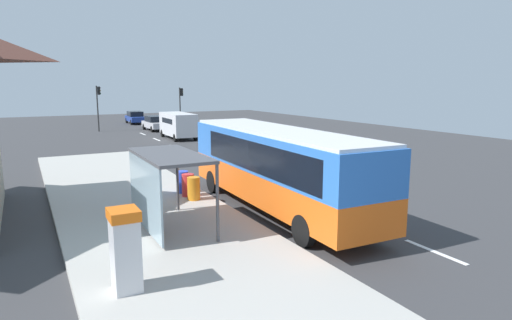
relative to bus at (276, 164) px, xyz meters
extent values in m
cube|color=#38383A|center=(1.71, 14.09, -1.86)|extent=(56.00, 92.00, 0.04)
cube|color=#ADAAA3|center=(-4.69, 2.09, -1.75)|extent=(6.20, 30.00, 0.18)
cube|color=silver|center=(1.96, -5.91, -1.84)|extent=(0.16, 2.20, 0.01)
cube|color=silver|center=(1.96, -0.91, -1.84)|extent=(0.16, 2.20, 0.01)
cube|color=silver|center=(1.96, 4.09, -1.84)|extent=(0.16, 2.20, 0.01)
cube|color=silver|center=(1.96, 9.09, -1.84)|extent=(0.16, 2.20, 0.01)
cube|color=silver|center=(1.96, 14.09, -1.84)|extent=(0.16, 2.20, 0.01)
cube|color=silver|center=(1.96, 19.09, -1.84)|extent=(0.16, 2.20, 0.01)
cube|color=silver|center=(1.96, 24.09, -1.84)|extent=(0.16, 2.20, 0.01)
cube|color=silver|center=(1.96, 29.09, -1.84)|extent=(0.16, 2.20, 0.01)
cube|color=orange|center=(0.01, -0.02, -0.77)|extent=(2.77, 11.06, 1.15)
cube|color=blue|center=(0.01, -0.02, 0.53)|extent=(2.77, 11.06, 1.45)
cube|color=silver|center=(0.01, -0.02, 1.31)|extent=(2.64, 10.84, 0.12)
cube|color=black|center=(0.15, 5.43, 0.46)|extent=(2.30, 0.18, 1.22)
cube|color=black|center=(-1.21, -0.49, 0.46)|extent=(0.29, 8.58, 1.10)
cylinder|color=black|center=(-1.02, 3.91, -1.34)|extent=(0.30, 1.01, 1.00)
cylinder|color=black|center=(1.24, 3.85, -1.34)|extent=(0.30, 1.01, 1.00)
cylinder|color=black|center=(-1.21, -3.69, -1.34)|extent=(0.30, 1.01, 1.00)
cylinder|color=black|center=(1.05, -3.75, -1.34)|extent=(0.30, 1.01, 1.00)
cube|color=silver|center=(3.91, 23.89, -0.52)|extent=(2.06, 5.22, 1.96)
cube|color=black|center=(3.91, 23.89, -0.19)|extent=(2.08, 3.14, 0.44)
cylinder|color=black|center=(4.79, 21.88, -1.50)|extent=(0.23, 0.68, 0.68)
cylinder|color=black|center=(2.99, 21.90, -1.50)|extent=(0.23, 0.68, 0.68)
cylinder|color=black|center=(4.83, 25.88, -1.50)|extent=(0.23, 0.68, 0.68)
cylinder|color=black|center=(3.03, 25.90, -1.50)|extent=(0.23, 0.68, 0.68)
cube|color=#B7B7BC|center=(4.01, 31.84, -1.22)|extent=(1.91, 4.44, 0.60)
cube|color=black|center=(4.01, 32.04, -0.62)|extent=(1.64, 2.41, 0.60)
cylinder|color=black|center=(4.87, 30.36, -1.52)|extent=(0.22, 0.64, 0.64)
cylinder|color=black|center=(3.23, 30.32, -1.52)|extent=(0.22, 0.64, 0.64)
cylinder|color=black|center=(4.79, 33.36, -1.52)|extent=(0.22, 0.64, 0.64)
cylinder|color=black|center=(3.15, 33.32, -1.52)|extent=(0.22, 0.64, 0.64)
cube|color=navy|center=(4.01, 40.95, -1.22)|extent=(1.88, 4.43, 0.60)
cube|color=black|center=(4.02, 41.15, -0.62)|extent=(1.63, 2.40, 0.60)
cylinder|color=black|center=(4.80, 39.44, -1.52)|extent=(0.21, 0.64, 0.64)
cylinder|color=black|center=(3.16, 39.47, -1.52)|extent=(0.21, 0.64, 0.64)
cylinder|color=black|center=(4.86, 42.44, -1.52)|extent=(0.21, 0.64, 0.64)
cylinder|color=black|center=(3.22, 42.47, -1.52)|extent=(0.21, 0.64, 0.64)
cube|color=silver|center=(-6.66, -4.44, -0.81)|extent=(0.60, 0.70, 1.70)
cube|color=orange|center=(-6.66, -4.44, 0.16)|extent=(0.66, 0.76, 0.24)
cube|color=black|center=(-6.35, -4.44, -0.54)|extent=(0.03, 0.36, 0.44)
cylinder|color=orange|center=(-2.49, 2.44, -1.19)|extent=(0.52, 0.52, 0.95)
cylinder|color=red|center=(-2.49, 3.14, -1.19)|extent=(0.52, 0.52, 0.95)
cylinder|color=blue|center=(-2.49, 3.84, -1.19)|extent=(0.52, 0.52, 0.95)
cylinder|color=#2D2D2D|center=(7.11, 32.81, 0.41)|extent=(0.14, 0.14, 4.50)
cube|color=black|center=(7.33, 32.81, 2.16)|extent=(0.24, 0.28, 0.84)
sphere|color=#360606|center=(7.45, 32.81, 2.44)|extent=(0.16, 0.16, 0.16)
sphere|color=#F2B20C|center=(7.45, 32.81, 2.16)|extent=(0.16, 0.16, 0.16)
sphere|color=black|center=(7.45, 32.81, 1.88)|extent=(0.16, 0.16, 0.16)
cylinder|color=#2D2D2D|center=(-1.49, 33.61, 0.51)|extent=(0.14, 0.14, 4.71)
cube|color=black|center=(-1.27, 33.61, 2.37)|extent=(0.24, 0.28, 0.84)
sphere|color=#360606|center=(-1.15, 33.61, 2.65)|extent=(0.16, 0.16, 0.16)
sphere|color=#F2B20C|center=(-1.15, 33.61, 2.37)|extent=(0.16, 0.16, 0.16)
sphere|color=black|center=(-1.15, 33.61, 2.09)|extent=(0.16, 0.16, 0.16)
cube|color=#4C4C51|center=(-4.39, -0.62, 0.79)|extent=(1.80, 4.00, 0.10)
cube|color=#8CA5B2|center=(-5.24, -0.62, -0.41)|extent=(0.06, 3.80, 2.30)
cylinder|color=#4C4C51|center=(-3.54, -2.52, -0.44)|extent=(0.10, 0.10, 2.44)
cylinder|color=#4C4C51|center=(-3.54, 1.28, -0.44)|extent=(0.10, 0.10, 2.44)
camera|label=1|loc=(-8.51, -14.25, 3.06)|focal=30.74mm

